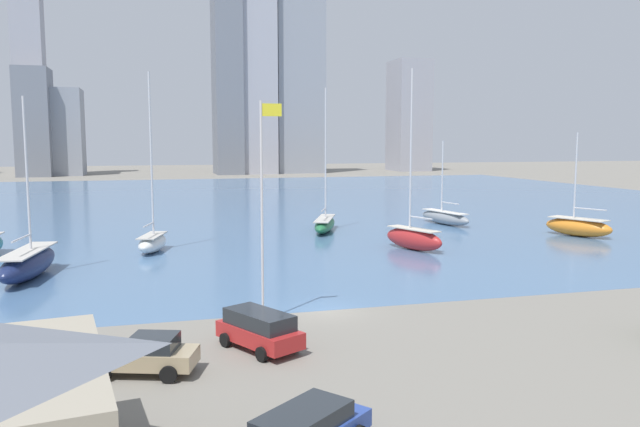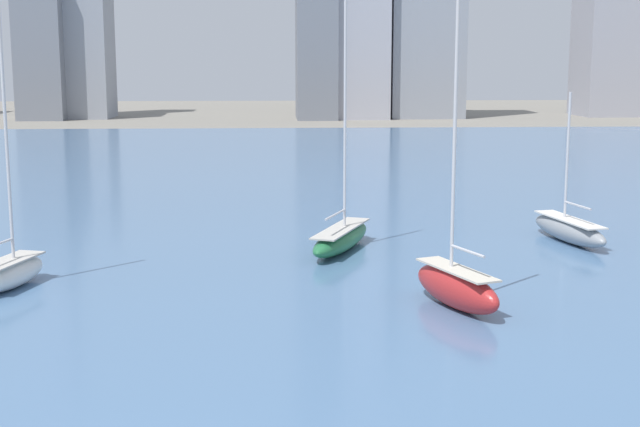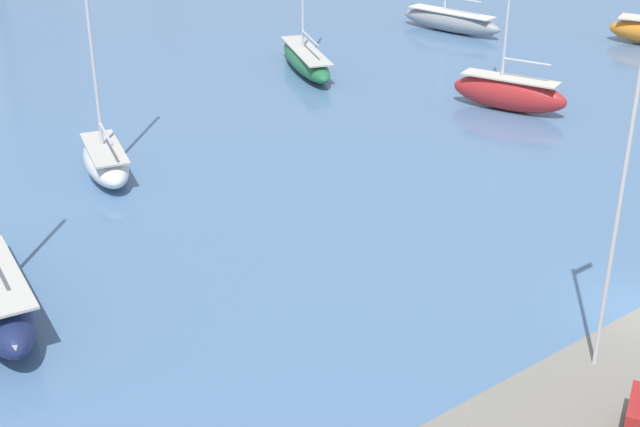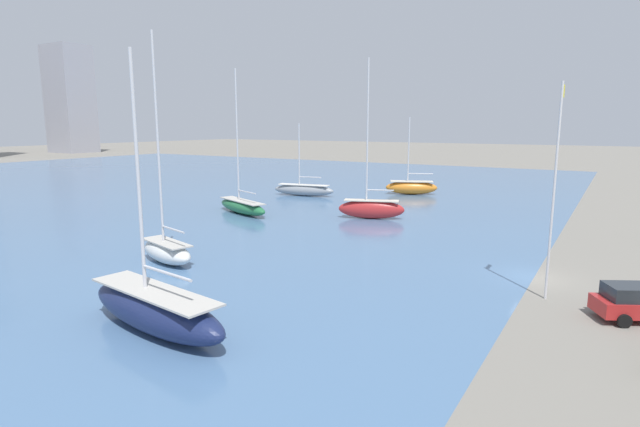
{
  "view_description": "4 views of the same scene",
  "coord_description": "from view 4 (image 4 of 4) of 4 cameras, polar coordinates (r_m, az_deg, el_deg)",
  "views": [
    {
      "loc": [
        -9.97,
        -35.58,
        10.19
      ],
      "look_at": [
        1.83,
        8.05,
        5.0
      ],
      "focal_mm": 35.0,
      "sensor_mm": 36.0,
      "label": 1
    },
    {
      "loc": [
        4.56,
        -25.07,
        12.57
      ],
      "look_at": [
        6.62,
        13.19,
        5.91
      ],
      "focal_mm": 50.0,
      "sensor_mm": 36.0,
      "label": 2
    },
    {
      "loc": [
        -26.87,
        -15.46,
        17.65
      ],
      "look_at": [
        -7.38,
        9.82,
        2.47
      ],
      "focal_mm": 50.0,
      "sensor_mm": 36.0,
      "label": 3
    },
    {
      "loc": [
        -34.93,
        -4.32,
        10.06
      ],
      "look_at": [
        3.93,
        19.13,
        2.02
      ],
      "focal_mm": 28.0,
      "sensor_mm": 36.0,
      "label": 4
    }
  ],
  "objects": [
    {
      "name": "ground_plane",
      "position": [
        36.6,
        23.25,
        -6.75
      ],
      "size": [
        500.0,
        500.0,
        0.0
      ],
      "primitive_type": "plane",
      "color": "gray"
    },
    {
      "name": "flag_pole",
      "position": [
        31.26,
        25.23,
        2.96
      ],
      "size": [
        1.24,
        0.14,
        12.46
      ],
      "color": "silver",
      "rests_on": "ground_plane"
    },
    {
      "name": "sailboat_green",
      "position": [
        58.27,
        -8.9,
        0.9
      ],
      "size": [
        5.58,
        9.91,
        16.32
      ],
      "rotation": [
        0.0,
        0.0,
        -0.38
      ],
      "color": "#236B3D",
      "rests_on": "harbor_water"
    },
    {
      "name": "sailboat_white",
      "position": [
        38.71,
        -17.12,
        -3.92
      ],
      "size": [
        3.57,
        6.42,
        16.59
      ],
      "rotation": [
        0.0,
        0.0,
        -0.27
      ],
      "color": "white",
      "rests_on": "harbor_water"
    },
    {
      "name": "sailboat_red",
      "position": [
        54.66,
        5.87,
        0.67
      ],
      "size": [
        4.14,
        7.33,
        16.99
      ],
      "rotation": [
        0.0,
        0.0,
        0.36
      ],
      "color": "#B72828",
      "rests_on": "harbor_water"
    },
    {
      "name": "sailboat_navy",
      "position": [
        26.28,
        -18.33,
        -10.35
      ],
      "size": [
        3.89,
        10.46,
        13.6
      ],
      "rotation": [
        0.0,
        0.0,
        -0.14
      ],
      "color": "#19234C",
      "rests_on": "harbor_water"
    },
    {
      "name": "sailboat_orange",
      "position": [
        74.95,
        10.4,
        2.98
      ],
      "size": [
        5.33,
        7.89,
        11.22
      ],
      "rotation": [
        0.0,
        0.0,
        0.42
      ],
      "color": "orange",
      "rests_on": "harbor_water"
    },
    {
      "name": "sailboat_gray",
      "position": [
        72.18,
        -1.87,
        2.75
      ],
      "size": [
        3.52,
        9.3,
        10.34
      ],
      "rotation": [
        0.0,
        0.0,
        0.19
      ],
      "color": "gray",
      "rests_on": "harbor_water"
    }
  ]
}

